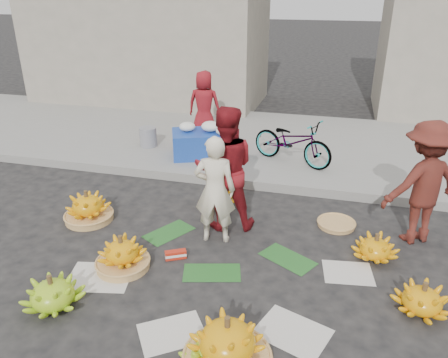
% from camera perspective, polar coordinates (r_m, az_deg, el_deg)
% --- Properties ---
extents(ground, '(80.00, 80.00, 0.00)m').
position_cam_1_polar(ground, '(5.22, 0.12, -11.07)').
color(ground, black).
rests_on(ground, ground).
extents(curb, '(40.00, 0.25, 0.15)m').
position_cam_1_polar(curb, '(7.06, 4.67, -0.56)').
color(curb, gray).
rests_on(curb, ground).
extents(sidewalk, '(40.00, 4.00, 0.12)m').
position_cam_1_polar(sidewalk, '(9.00, 7.14, 4.74)').
color(sidewalk, gray).
rests_on(sidewalk, ground).
extents(building_left, '(6.00, 3.00, 4.00)m').
position_cam_1_polar(building_left, '(12.46, -9.81, 19.08)').
color(building_left, '#9E9381').
rests_on(building_left, sidewalk).
extents(newspaper_scatter, '(3.20, 1.80, 0.00)m').
position_cam_1_polar(newspaper_scatter, '(4.62, -2.53, -16.56)').
color(newspaper_scatter, silver).
rests_on(newspaper_scatter, ground).
extents(banana_leaves, '(2.00, 1.00, 0.00)m').
position_cam_1_polar(banana_leaves, '(5.40, -0.38, -9.70)').
color(banana_leaves, '#1B531D').
rests_on(banana_leaves, ground).
extents(banana_bunch_0, '(0.61, 0.61, 0.43)m').
position_cam_1_polar(banana_bunch_0, '(5.20, -13.18, -9.56)').
color(banana_bunch_0, '#B3844B').
rests_on(banana_bunch_0, ground).
extents(banana_bunch_1, '(0.75, 0.75, 0.38)m').
position_cam_1_polar(banana_bunch_1, '(4.86, -21.52, -13.69)').
color(banana_bunch_1, '#79B419').
rests_on(banana_bunch_1, ground).
extents(banana_bunch_2, '(0.76, 0.76, 0.51)m').
position_cam_1_polar(banana_bunch_2, '(3.95, 0.43, -20.70)').
color(banana_bunch_2, '#B3844B').
rests_on(banana_bunch_2, ground).
extents(banana_bunch_3, '(0.49, 0.49, 0.30)m').
position_cam_1_polar(banana_bunch_3, '(4.02, -1.86, -21.71)').
color(banana_bunch_3, '#79B419').
rests_on(banana_bunch_3, ground).
extents(banana_bunch_4, '(0.66, 0.66, 0.34)m').
position_cam_1_polar(banana_bunch_4, '(4.91, 24.49, -14.06)').
color(banana_bunch_4, '#F2A70C').
rests_on(banana_bunch_4, ground).
extents(banana_bunch_5, '(0.60, 0.60, 0.33)m').
position_cam_1_polar(banana_bunch_5, '(5.57, 19.18, -8.45)').
color(banana_bunch_5, '#F2A70C').
rests_on(banana_bunch_5, ground).
extents(banana_bunch_6, '(0.65, 0.65, 0.45)m').
position_cam_1_polar(banana_bunch_6, '(6.32, -17.36, -3.58)').
color(banana_bunch_6, '#B3844B').
rests_on(banana_bunch_6, ground).
extents(banana_bunch_7, '(0.56, 0.56, 0.31)m').
position_cam_1_polar(banana_bunch_7, '(6.46, -0.76, -2.38)').
color(banana_bunch_7, '#F2A70C').
rests_on(banana_bunch_7, ground).
extents(basket_spare, '(0.59, 0.59, 0.06)m').
position_cam_1_polar(basket_spare, '(6.16, 14.45, -5.71)').
color(basket_spare, '#B3844B').
rests_on(basket_spare, ground).
extents(incense_stack, '(0.26, 0.19, 0.10)m').
position_cam_1_polar(incense_stack, '(5.32, -6.34, -9.77)').
color(incense_stack, red).
rests_on(incense_stack, ground).
extents(vendor_cream, '(0.56, 0.41, 1.40)m').
position_cam_1_polar(vendor_cream, '(5.36, -1.20, -1.45)').
color(vendor_cream, '#ECE3C7').
rests_on(vendor_cream, ground).
extents(vendor_red, '(0.94, 0.81, 1.66)m').
position_cam_1_polar(vendor_red, '(5.63, 0.15, 1.32)').
color(vendor_red, maroon).
rests_on(vendor_red, ground).
extents(man_striped, '(1.18, 1.02, 1.58)m').
position_cam_1_polar(man_striped, '(5.85, 24.58, -0.51)').
color(man_striped, maroon).
rests_on(man_striped, ground).
extents(flower_table, '(1.27, 1.04, 0.63)m').
position_cam_1_polar(flower_table, '(8.01, -2.75, 4.88)').
color(flower_table, '#173999').
rests_on(flower_table, sidewalk).
extents(grey_bucket, '(0.33, 0.33, 0.37)m').
position_cam_1_polar(grey_bucket, '(8.62, -9.88, 5.43)').
color(grey_bucket, gray).
rests_on(grey_bucket, sidewalk).
extents(flower_vendor, '(0.69, 0.47, 1.36)m').
position_cam_1_polar(flower_vendor, '(8.91, -2.59, 9.67)').
color(flower_vendor, maroon).
rests_on(flower_vendor, sidewalk).
extents(bicycle, '(1.08, 1.60, 0.79)m').
position_cam_1_polar(bicycle, '(7.70, 8.93, 4.88)').
color(bicycle, gray).
rests_on(bicycle, sidewalk).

